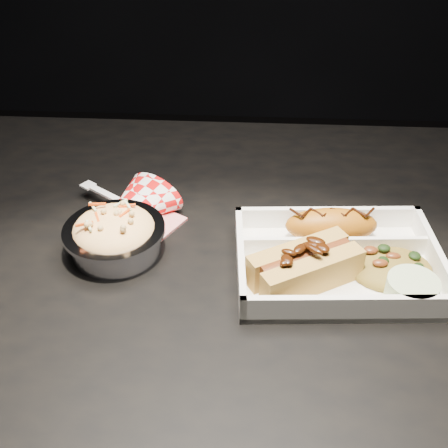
{
  "coord_description": "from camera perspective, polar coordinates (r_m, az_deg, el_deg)",
  "views": [
    {
      "loc": [
        0.02,
        -0.56,
        1.22
      ],
      "look_at": [
        -0.01,
        -0.0,
        0.81
      ],
      "focal_mm": 45.0,
      "sensor_mm": 36.0,
      "label": 1
    }
  ],
  "objects": [
    {
      "name": "hotdog",
      "position": [
        0.68,
        8.24,
        -4.09
      ],
      "size": [
        0.14,
        0.12,
        0.06
      ],
      "rotation": [
        0.0,
        0.0,
        0.53
      ],
      "color": "#BC8F40",
      "rests_on": "food_tray"
    },
    {
      "name": "napkin_fork",
      "position": [
        0.8,
        -9.44,
        1.53
      ],
      "size": [
        0.17,
        0.15,
        0.1
      ],
      "rotation": [
        0.0,
        0.0,
        -0.61
      ],
      "color": "red",
      "rests_on": "dining_table"
    },
    {
      "name": "foil_coleslaw_cup",
      "position": [
        0.74,
        -11.06,
        -0.99
      ],
      "size": [
        0.13,
        0.13,
        0.06
      ],
      "color": "silver",
      "rests_on": "dining_table"
    },
    {
      "name": "dining_table",
      "position": [
        0.79,
        1.07,
        -8.67
      ],
      "size": [
        1.2,
        0.8,
        0.75
      ],
      "color": "black",
      "rests_on": "ground"
    },
    {
      "name": "fried_pastry",
      "position": [
        0.75,
        10.83,
        -0.12
      ],
      "size": [
        0.12,
        0.06,
        0.05
      ],
      "primitive_type": "ellipsoid",
      "rotation": [
        0.0,
        0.0,
        0.07
      ],
      "color": "#AB5F11",
      "rests_on": "food_tray"
    },
    {
      "name": "fried_rice_mound",
      "position": [
        0.72,
        16.73,
        -3.7
      ],
      "size": [
        0.11,
        0.09,
        0.03
      ],
      "primitive_type": "ellipsoid",
      "rotation": [
        0.0,
        0.0,
        0.07
      ],
      "color": "olive",
      "rests_on": "food_tray"
    },
    {
      "name": "food_tray",
      "position": [
        0.72,
        11.36,
        -4.02
      ],
      "size": [
        0.26,
        0.2,
        0.04
      ],
      "rotation": [
        0.0,
        0.0,
        0.07
      ],
      "color": "white",
      "rests_on": "dining_table"
    },
    {
      "name": "cupcake_liner",
      "position": [
        0.69,
        18.53,
        -6.42
      ],
      "size": [
        0.06,
        0.06,
        0.03
      ],
      "primitive_type": "cylinder",
      "color": "beige",
      "rests_on": "food_tray"
    }
  ]
}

